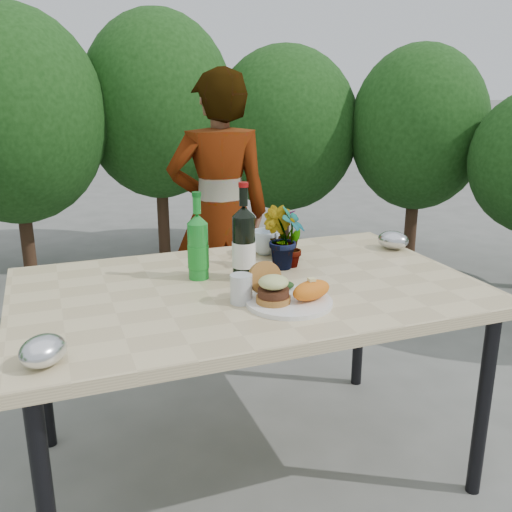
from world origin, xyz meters
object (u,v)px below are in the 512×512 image
object	(u,v)px
wine_bottle	(244,244)
person	(220,214)
patio_table	(248,300)
dinner_plate	(289,302)

from	to	relation	value
wine_bottle	person	bearing A→B (deg)	71.26
patio_table	wine_bottle	xyz separation A→B (m)	(0.01, 0.07, 0.19)
person	patio_table	bearing A→B (deg)	86.26
wine_bottle	dinner_plate	bearing A→B (deg)	-86.28
patio_table	person	size ratio (longest dim) A/B	1.06
patio_table	wine_bottle	size ratio (longest dim) A/B	4.54
dinner_plate	wine_bottle	world-z (taller)	wine_bottle
dinner_plate	person	world-z (taller)	person
patio_table	wine_bottle	bearing A→B (deg)	81.78
dinner_plate	wine_bottle	distance (m)	0.32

